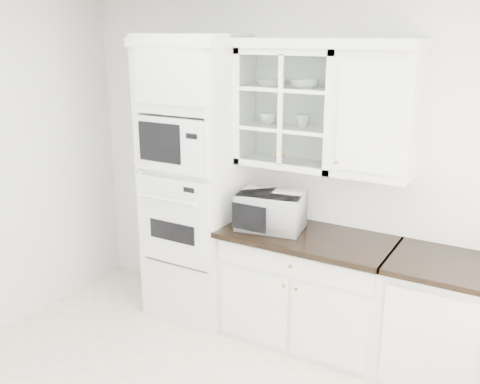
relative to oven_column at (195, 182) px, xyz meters
The scene contains 12 objects.
room_shell 1.37m from the oven_column, 52.79° to the right, with size 4.00×3.50×2.70m.
oven_column is the anchor object (origin of this frame).
base_cabinet_run 1.27m from the oven_column, ahead, with size 1.32×0.67×0.92m.
extra_base_cabinet 2.16m from the oven_column, ahead, with size 0.72×0.67×0.92m.
upper_cabinet_glass 1.03m from the oven_column, 12.10° to the left, with size 0.80×0.33×0.90m.
upper_cabinet_solid 1.60m from the oven_column, ahead, with size 0.55×0.33×0.90m, color white.
crown_molding 1.33m from the oven_column, 11.90° to the left, with size 2.14×0.38×0.07m, color white.
countertop_microwave 0.74m from the oven_column, ahead, with size 0.50×0.42×0.29m, color white.
bowl_a 1.05m from the oven_column, 16.94° to the left, with size 0.22×0.22×0.05m, color white.
bowl_b 1.24m from the oven_column, 10.62° to the left, with size 0.21×0.21×0.07m, color white.
cup_a 0.83m from the oven_column, 16.52° to the left, with size 0.12×0.12×0.09m, color white.
cup_b 1.06m from the oven_column, 11.84° to the left, with size 0.11×0.11×0.10m, color white.
Camera 1 is at (1.76, -2.15, 2.41)m, focal length 40.00 mm.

